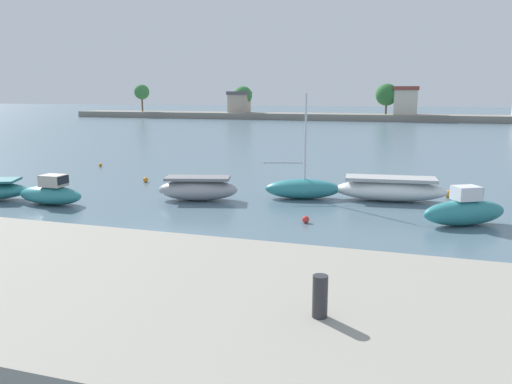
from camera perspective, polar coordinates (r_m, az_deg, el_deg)
ground_plane at (r=18.72m, az=-11.63°, el=-5.78°), size 400.00×400.00×0.00m
mooring_bollard at (r=7.88m, az=7.18°, el=-11.51°), size 0.23×0.23×0.66m
moored_boat_1 at (r=26.67m, az=-21.98°, el=-0.15°), size 3.42×1.36×1.47m
moored_boat_2 at (r=25.87m, az=-6.52°, el=0.35°), size 4.28×2.57×1.21m
moored_boat_3 at (r=26.24m, az=5.24°, el=0.41°), size 4.08×2.36×5.35m
moored_boat_4 at (r=26.47m, az=14.78°, el=0.28°), size 5.69×2.33×1.20m
moored_boat_5 at (r=22.51m, az=22.32°, el=-1.94°), size 3.69×2.79×1.63m
mooring_buoy_1 at (r=21.38m, az=5.58°, el=-3.07°), size 0.30×0.30×0.30m
mooring_buoy_2 at (r=39.32m, az=-17.03°, el=2.92°), size 0.26×0.26×0.26m
mooring_buoy_3 at (r=31.70m, az=-12.26°, el=1.36°), size 0.32×0.32×0.32m
mooring_buoy_4 at (r=28.27m, az=20.73°, el=-0.20°), size 0.38×0.38×0.38m
distant_shoreline at (r=104.14m, az=14.83°, el=8.74°), size 130.88×8.28×7.85m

